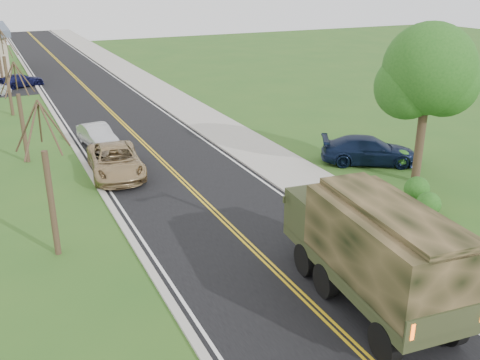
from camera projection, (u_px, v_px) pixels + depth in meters
ground at (365, 357)px, 15.16m from camera, size 160.00×160.00×0.00m
road at (90, 92)px, 48.79m from camera, size 8.00×120.00×0.01m
curb_right at (135, 88)px, 50.44m from camera, size 0.30×120.00×0.12m
sidewalk_right at (153, 86)px, 51.15m from camera, size 3.20×120.00×0.10m
curb_left at (43, 96)px, 47.11m from camera, size 0.30×120.00×0.10m
leafy_tree at (428, 76)px, 26.01m from camera, size 4.83×4.50×8.10m
bare_tree_a at (50, 191)px, 19.81m from camera, size 1.93×2.26×6.08m
bare_tree_b at (22, 120)px, 29.95m from camera, size 1.83×2.14×5.73m
bare_tree_c at (7, 79)px, 39.93m from camera, size 2.04×2.39×6.42m
military_truck at (373, 245)px, 16.89m from camera, size 3.33×7.76×3.77m
suv_champagne at (116, 161)px, 28.58m from camera, size 3.16×5.91×1.58m
sedan_silver at (98, 136)px, 33.31m from camera, size 1.97×4.33×1.38m
pickup_navy at (369, 150)px, 30.32m from camera, size 5.73×4.56×1.55m
lot_car_navy at (21, 80)px, 50.80m from camera, size 4.66×3.28×1.25m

